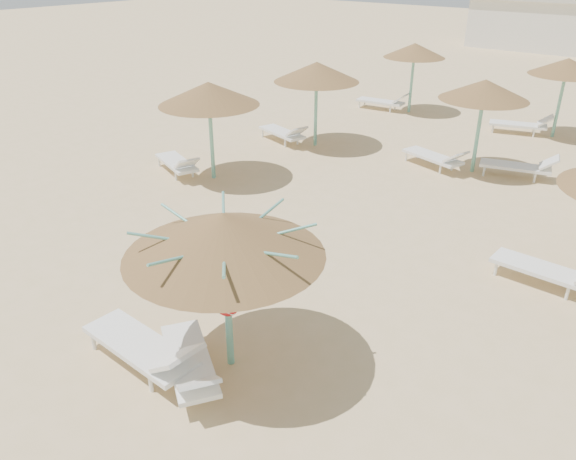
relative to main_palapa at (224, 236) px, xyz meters
The scene contains 6 objects.
ground 2.30m from the main_palapa, 148.39° to the left, with size 120.00×120.00×0.00m, color #D9B584.
main_palapa is the anchor object (origin of this frame).
lounger_main_a 2.24m from the main_palapa, 135.08° to the right, with size 2.28×0.74×0.82m.
lounger_main_b 2.02m from the main_palapa, 102.53° to the right, with size 1.98×1.55×0.72m.
palapa_field 10.40m from the main_palapa, 86.24° to the left, with size 19.29×13.95×2.71m.
service_hut 35.86m from the main_palapa, 100.35° to the left, with size 8.40×4.40×3.25m.
Camera 1 is at (5.50, -5.11, 5.79)m, focal length 35.00 mm.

